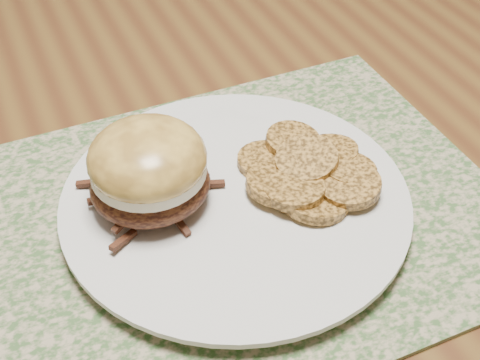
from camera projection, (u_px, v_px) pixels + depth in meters
name	position (u px, v px, depth m)	size (l,w,h in m)	color
dining_table	(23.00, 152.00, 0.72)	(1.50, 0.90, 0.75)	brown
placemat	(223.00, 219.00, 0.53)	(0.45, 0.33, 0.00)	#3C5E30
dinner_plate	(235.00, 203.00, 0.53)	(0.26, 0.26, 0.02)	silver
pork_sandwich	(149.00, 169.00, 0.50)	(0.09, 0.09, 0.07)	black
roasted_potatoes	(308.00, 174.00, 0.53)	(0.11, 0.13, 0.03)	#B07B33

